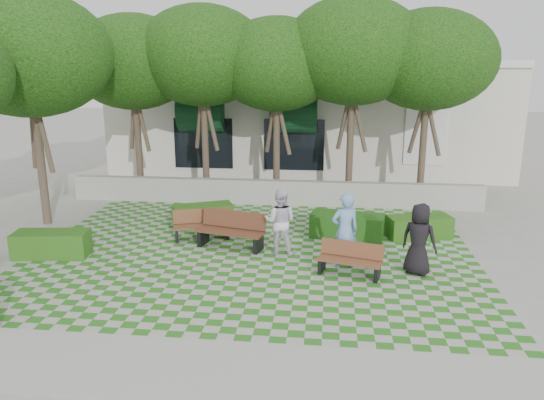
# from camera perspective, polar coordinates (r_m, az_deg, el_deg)

# --- Properties ---
(ground) EXTENTS (90.00, 90.00, 0.00)m
(ground) POSITION_cam_1_polar(r_m,az_deg,el_deg) (13.70, -2.79, -7.21)
(ground) COLOR gray
(ground) RESTS_ON ground
(lawn) EXTENTS (12.00, 12.00, 0.00)m
(lawn) POSITION_cam_1_polar(r_m,az_deg,el_deg) (14.61, -2.18, -5.74)
(lawn) COLOR #2B721E
(lawn) RESTS_ON ground
(sidewalk_south) EXTENTS (16.00, 2.00, 0.01)m
(sidewalk_south) POSITION_cam_1_polar(r_m,az_deg,el_deg) (9.58, -7.42, -17.65)
(sidewalk_south) COLOR #9E9B93
(sidewalk_south) RESTS_ON ground
(sidewalk_west) EXTENTS (2.00, 12.00, 0.01)m
(sidewalk_west) POSITION_cam_1_polar(r_m,az_deg,el_deg) (17.17, -26.75, -4.21)
(sidewalk_west) COLOR #9E9B93
(sidewalk_west) RESTS_ON ground
(retaining_wall) EXTENTS (15.00, 0.36, 0.90)m
(retaining_wall) POSITION_cam_1_polar(r_m,az_deg,el_deg) (19.42, 0.06, 0.84)
(retaining_wall) COLOR #9E9B93
(retaining_wall) RESTS_ON ground
(bench_east) EXTENTS (1.64, 0.93, 0.82)m
(bench_east) POSITION_cam_1_polar(r_m,az_deg,el_deg) (13.19, 8.39, -6.40)
(bench_east) COLOR brown
(bench_east) RESTS_ON ground
(bench_mid) EXTENTS (2.02, 1.10, 1.01)m
(bench_mid) POSITION_cam_1_polar(r_m,az_deg,el_deg) (14.97, -4.39, -3.32)
(bench_mid) COLOR #512C1B
(bench_mid) RESTS_ON ground
(bench_west) EXTENTS (1.75, 1.02, 0.87)m
(bench_west) POSITION_cam_1_polar(r_m,az_deg,el_deg) (15.79, -7.56, -2.69)
(bench_west) COLOR brown
(bench_west) RESTS_ON ground
(hedge_east) EXTENTS (2.00, 1.21, 0.65)m
(hedge_east) POSITION_cam_1_polar(r_m,az_deg,el_deg) (16.38, 15.54, -2.81)
(hedge_east) COLOR #245015
(hedge_east) RESTS_ON ground
(hedge_midright) EXTENTS (2.24, 1.25, 0.74)m
(hedge_midright) POSITION_cam_1_polar(r_m,az_deg,el_deg) (15.89, 8.07, -2.78)
(hedge_midright) COLOR #194512
(hedge_midright) RESTS_ON ground
(hedge_midleft) EXTENTS (2.02, 1.46, 0.66)m
(hedge_midleft) POSITION_cam_1_polar(r_m,az_deg,el_deg) (17.17, -7.45, -1.57)
(hedge_midleft) COLOR #255115
(hedge_midleft) RESTS_ON ground
(hedge_west) EXTENTS (2.04, 1.04, 0.68)m
(hedge_west) POSITION_cam_1_polar(r_m,az_deg,el_deg) (15.49, -22.63, -4.40)
(hedge_west) COLOR #245316
(hedge_west) RESTS_ON ground
(person_blue) EXTENTS (0.81, 0.65, 1.95)m
(person_blue) POSITION_cam_1_polar(r_m,az_deg,el_deg) (13.47, 7.84, -3.31)
(person_blue) COLOR #7398D1
(person_blue) RESTS_ON ground
(person_dark) EXTENTS (1.05, 0.92, 1.80)m
(person_dark) POSITION_cam_1_polar(r_m,az_deg,el_deg) (13.46, 15.53, -4.08)
(person_dark) COLOR black
(person_dark) RESTS_ON ground
(person_white) EXTENTS (0.95, 0.78, 1.81)m
(person_white) POSITION_cam_1_polar(r_m,az_deg,el_deg) (14.36, 0.88, -2.33)
(person_white) COLOR silver
(person_white) RESTS_ON ground
(tree_row) EXTENTS (17.70, 13.40, 7.41)m
(tree_row) POSITION_cam_1_polar(r_m,az_deg,el_deg) (18.90, -5.84, 14.86)
(tree_row) COLOR #47382B
(tree_row) RESTS_ON ground
(building) EXTENTS (18.00, 8.92, 5.15)m
(building) POSITION_cam_1_polar(r_m,az_deg,el_deg) (26.77, 3.94, 9.14)
(building) COLOR beige
(building) RESTS_ON ground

